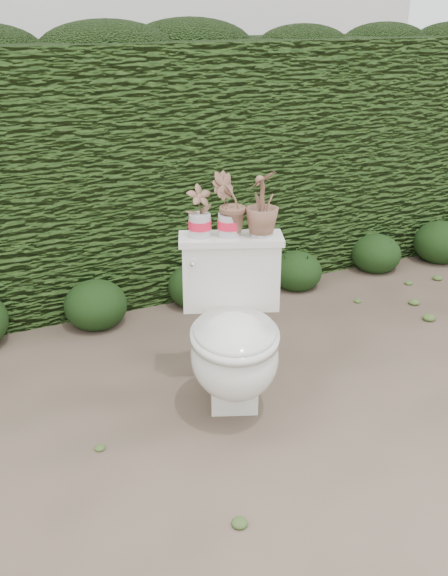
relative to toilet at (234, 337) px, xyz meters
name	(u,v)px	position (x,y,z in m)	size (l,w,h in m)	color
ground	(215,392)	(-0.05, 0.11, -0.36)	(60.00, 60.00, 0.00)	#776452
hedge	(114,170)	(-0.05, 1.71, 0.44)	(8.00, 1.00, 1.60)	#33541C
toilet	(234,337)	(0.00, 0.00, 0.00)	(0.68, 0.80, 0.78)	silver
potted_plant_left	(200,213)	(-0.04, 0.28, 0.54)	(0.12, 0.08, 0.23)	#1F6521
potted_plant_center	(229,206)	(0.08, 0.22, 0.57)	(0.16, 0.13, 0.29)	#1F6521
potted_plant_right	(262,205)	(0.23, 0.16, 0.57)	(0.17, 0.17, 0.30)	#1F6521
liriope_clump_3	(95,301)	(-0.38, 1.13, -0.20)	(0.38, 0.38, 0.31)	#1D3813
liriope_clump_4	(197,282)	(0.30, 1.14, -0.20)	(0.38, 0.38, 0.31)	#1D3813
liriope_clump_5	(297,267)	(1.03, 1.10, -0.22)	(0.35, 0.35, 0.28)	#1D3813
liriope_clump_6	(376,250)	(1.74, 1.13, -0.21)	(0.37, 0.37, 0.29)	#1D3813
liriope_clump_7	(441,239)	(2.31, 1.08, -0.19)	(0.41, 0.41, 0.33)	#1D3813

